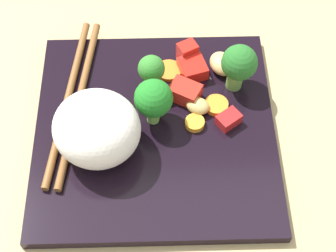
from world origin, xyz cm
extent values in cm
cube|color=tan|center=(0.00, 0.00, -1.00)|extent=(110.00, 110.00, 2.00)
cube|color=black|center=(0.00, 0.00, 0.62)|extent=(26.33, 26.33, 1.25)
ellipsoid|color=white|center=(-1.92, 5.75, 4.59)|extent=(11.91, 12.00, 6.67)
cylinder|color=#619445|center=(4.91, -9.06, 2.34)|extent=(2.44, 2.47, 2.26)
sphere|color=#256826|center=(5.16, -9.33, 4.83)|extent=(3.90, 3.90, 3.90)
cylinder|color=#649439|center=(5.26, 0.21, 2.24)|extent=(1.54, 1.30, 2.13)
sphere|color=#327C2C|center=(5.43, 0.05, 4.33)|extent=(2.93, 2.93, 2.93)
cylinder|color=#7BB651|center=(1.03, -0.29, 2.41)|extent=(1.99, 2.09, 2.50)
sphere|color=#207824|center=(1.21, -0.47, 4.76)|extent=(4.01, 4.01, 4.01)
cylinder|color=orange|center=(2.14, -6.75, 1.56)|extent=(3.13, 3.13, 0.63)
cylinder|color=orange|center=(7.32, -2.01, 1.49)|extent=(3.07, 3.07, 0.48)
cylinder|color=orange|center=(-0.08, -4.20, 1.59)|extent=(2.85, 2.85, 0.68)
cylinder|color=orange|center=(2.99, 0.52, 1.64)|extent=(3.42, 3.42, 0.77)
cube|color=red|center=(6.99, -4.64, 2.05)|extent=(3.55, 3.45, 1.61)
cube|color=red|center=(3.64, -3.50, 2.19)|extent=(3.69, 3.97, 1.89)
cube|color=red|center=(9.11, -4.23, 2.42)|extent=(2.38, 2.57, 2.34)
cube|color=red|center=(0.21, -7.76, 1.89)|extent=(2.78, 2.97, 1.27)
ellipsoid|color=tan|center=(1.89, -4.71, 2.00)|extent=(3.09, 3.26, 1.51)
ellipsoid|color=tan|center=(7.33, -7.97, 2.17)|extent=(3.95, 3.51, 1.84)
cylinder|color=brown|center=(4.10, 9.21, 1.65)|extent=(21.71, 4.57, 0.79)
cylinder|color=brown|center=(3.88, 7.97, 1.65)|extent=(21.71, 4.57, 0.79)
camera|label=1|loc=(-30.24, 0.79, 47.91)|focal=56.43mm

